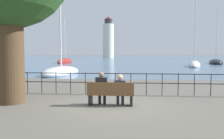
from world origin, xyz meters
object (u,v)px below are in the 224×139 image
object	(u,v)px
seated_person_right	(120,88)
sailboat_4	(8,64)
sailboat_1	(216,62)
harbor_lighthouse	(108,39)
sailboat_0	(61,72)
sailboat_2	(65,62)
sailboat_3	(194,65)
park_bench	(111,94)
seated_person_left	(102,87)

from	to	relation	value
seated_person_right	sailboat_4	distance (m)	32.80
sailboat_1	harbor_lighthouse	size ratio (longest dim) A/B	0.53
seated_person_right	sailboat_4	world-z (taller)	sailboat_4
sailboat_0	sailboat_4	xyz separation A→B (m)	(-13.82, 14.03, 0.08)
sailboat_2	sailboat_3	distance (m)	26.90
sailboat_0	harbor_lighthouse	xyz separation A→B (m)	(-6.94, 99.63, 10.20)
sailboat_2	harbor_lighthouse	bearing A→B (deg)	94.55
sailboat_4	harbor_lighthouse	xyz separation A→B (m)	(6.88, 85.60, 10.12)
sailboat_1	sailboat_2	bearing A→B (deg)	-166.02
park_bench	sailboat_0	xyz separation A→B (m)	(-5.96, 11.93, -0.17)
sailboat_2	harbor_lighthouse	world-z (taller)	harbor_lighthouse
sailboat_2	harbor_lighthouse	xyz separation A→B (m)	(1.16, 73.08, 10.10)
park_bench	sailboat_2	world-z (taller)	sailboat_2
sailboat_3	park_bench	bearing A→B (deg)	-95.06
seated_person_left	sailboat_1	size ratio (longest dim) A/B	0.11
sailboat_2	harbor_lighthouse	size ratio (longest dim) A/B	0.45
park_bench	sailboat_4	distance (m)	32.64
sailboat_0	sailboat_1	world-z (taller)	sailboat_1
sailboat_1	sailboat_4	world-z (taller)	sailboat_1
seated_person_right	park_bench	bearing A→B (deg)	-167.55
park_bench	sailboat_4	size ratio (longest dim) A/B	0.21
harbor_lighthouse	seated_person_right	bearing A→B (deg)	-83.22
sailboat_4	harbor_lighthouse	distance (m)	86.47
sailboat_0	sailboat_3	xyz separation A→B (m)	(16.49, 15.64, 0.06)
seated_person_left	sailboat_0	xyz separation A→B (m)	(-5.61, 11.85, -0.43)
sailboat_3	sailboat_0	bearing A→B (deg)	-120.67
sailboat_0	sailboat_2	xyz separation A→B (m)	(-8.10, 26.55, 0.10)
sailboat_1	sailboat_3	bearing A→B (deg)	-109.26
seated_person_right	sailboat_0	world-z (taller)	sailboat_0
sailboat_0	sailboat_3	distance (m)	22.73
seated_person_left	harbor_lighthouse	xyz separation A→B (m)	(-12.55, 111.49, 9.77)
seated_person_left	seated_person_right	bearing A→B (deg)	0.26
sailboat_3	harbor_lighthouse	world-z (taller)	harbor_lighthouse
sailboat_1	sailboat_3	world-z (taller)	sailboat_1
sailboat_2	sailboat_4	bearing A→B (deg)	-109.09
park_bench	sailboat_3	xyz separation A→B (m)	(10.52, 27.57, -0.11)
sailboat_0	harbor_lighthouse	world-z (taller)	harbor_lighthouse
park_bench	sailboat_4	xyz separation A→B (m)	(-19.79, 25.96, -0.09)
sailboat_2	sailboat_3	bearing A→B (deg)	-18.46
sailboat_2	seated_person_right	bearing A→B (deg)	-63.96
sailboat_1	seated_person_right	bearing A→B (deg)	-99.91
sailboat_0	sailboat_2	world-z (taller)	sailboat_2
sailboat_3	harbor_lighthouse	xyz separation A→B (m)	(-23.43, 83.99, 10.14)
sailboat_2	park_bench	bearing A→B (deg)	-64.46
park_bench	sailboat_1	xyz separation A→B (m)	(17.62, 38.22, -0.11)
park_bench	sailboat_2	size ratio (longest dim) A/B	0.17
park_bench	seated_person_right	size ratio (longest dim) A/B	1.48
sailboat_1	sailboat_4	bearing A→B (deg)	-147.41
park_bench	sailboat_1	bearing A→B (deg)	65.24
seated_person_right	sailboat_4	xyz separation A→B (m)	(-20.14, 25.88, -0.32)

